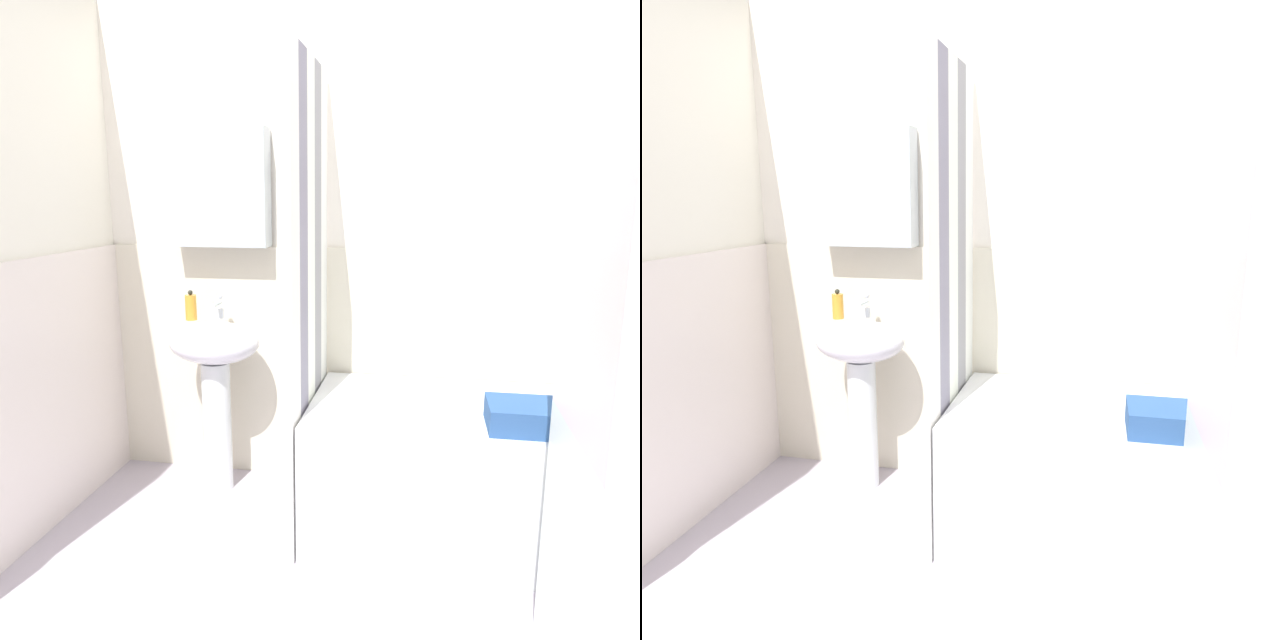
# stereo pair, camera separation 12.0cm
# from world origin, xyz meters

# --- Properties ---
(wall_back_tiled) EXTENTS (3.60, 0.18, 2.40)m
(wall_back_tiled) POSITION_xyz_m (-0.06, 1.26, 1.14)
(wall_back_tiled) COLOR white
(wall_back_tiled) RESTS_ON ground_plane
(sink) EXTENTS (0.44, 0.34, 0.85)m
(sink) POSITION_xyz_m (-0.94, 1.03, 0.63)
(sink) COLOR white
(sink) RESTS_ON ground_plane
(faucet) EXTENTS (0.03, 0.12, 0.12)m
(faucet) POSITION_xyz_m (-0.94, 1.11, 0.92)
(faucet) COLOR silver
(faucet) RESTS_ON sink
(soap_dispenser) EXTENTS (0.05, 0.05, 0.15)m
(soap_dispenser) POSITION_xyz_m (-1.06, 1.07, 0.92)
(soap_dispenser) COLOR gold
(soap_dispenser) RESTS_ON sink
(bathtub) EXTENTS (1.51, 0.75, 0.58)m
(bathtub) POSITION_xyz_m (0.35, 0.85, 0.29)
(bathtub) COLOR white
(bathtub) RESTS_ON ground_plane
(shower_curtain) EXTENTS (0.01, 0.75, 2.00)m
(shower_curtain) POSITION_xyz_m (-0.42, 0.85, 1.00)
(shower_curtain) COLOR white
(shower_curtain) RESTS_ON ground_plane
(body_wash_bottle) EXTENTS (0.06, 0.06, 0.20)m
(body_wash_bottle) POSITION_xyz_m (1.00, 1.16, 0.67)
(body_wash_bottle) COLOR white
(body_wash_bottle) RESTS_ON bathtub
(conditioner_bottle) EXTENTS (0.05, 0.05, 0.17)m
(conditioner_bottle) POSITION_xyz_m (0.90, 1.13, 0.66)
(conditioner_bottle) COLOR #C84A6D
(conditioner_bottle) RESTS_ON bathtub
(towel_folded) EXTENTS (0.35, 0.24, 0.10)m
(towel_folded) POSITION_xyz_m (0.48, 0.64, 0.63)
(towel_folded) COLOR #2B508B
(towel_folded) RESTS_ON bathtub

